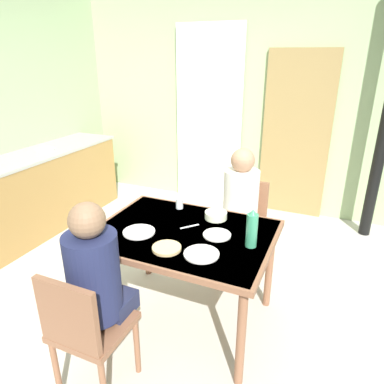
{
  "coord_description": "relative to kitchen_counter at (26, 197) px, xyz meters",
  "views": [
    {
      "loc": [
        1.27,
        -2.14,
        1.94
      ],
      "look_at": [
        0.34,
        0.01,
        1.01
      ],
      "focal_mm": 32.72,
      "sensor_mm": 36.0,
      "label": 1
    }
  ],
  "objects": [
    {
      "name": "ground_plane",
      "position": [
        1.86,
        -0.42,
        -0.45
      ],
      "size": [
        5.95,
        5.95,
        0.0
      ],
      "primitive_type": "plane",
      "color": "beige"
    },
    {
      "name": "wall_back",
      "position": [
        1.86,
        1.87,
        0.92
      ],
      "size": [
        4.59,
        0.1,
        2.73
      ],
      "primitive_type": "cube",
      "color": "#9CB581",
      "rests_on": "ground_plane"
    },
    {
      "name": "wall_left",
      "position": [
        -0.33,
        0.16,
        0.92
      ],
      "size": [
        0.1,
        3.44,
        2.73
      ],
      "primitive_type": "cube",
      "color": "#9CB385",
      "rests_on": "ground_plane"
    },
    {
      "name": "door_wooden",
      "position": [
        2.62,
        1.79,
        0.55
      ],
      "size": [
        0.8,
        0.05,
        2.0
      ],
      "primitive_type": "cube",
      "color": "olive",
      "rests_on": "ground_plane"
    },
    {
      "name": "curtain_panel",
      "position": [
        1.48,
        1.77,
        0.7
      ],
      "size": [
        0.9,
        0.03,
        2.29
      ],
      "primitive_type": "cube",
      "color": "white",
      "rests_on": "ground_plane"
    },
    {
      "name": "kitchen_counter",
      "position": [
        0.0,
        0.0,
        0.0
      ],
      "size": [
        0.61,
        2.58,
        0.91
      ],
      "color": "olive",
      "rests_on": "ground_plane"
    },
    {
      "name": "dining_table",
      "position": [
        2.2,
        -0.55,
        0.23
      ],
      "size": [
        1.26,
        0.95,
        0.76
      ],
      "color": "brown",
      "rests_on": "ground_plane"
    },
    {
      "name": "chair_near_diner",
      "position": [
        1.97,
        -1.38,
        0.05
      ],
      "size": [
        0.4,
        0.4,
        0.87
      ],
      "color": "brown",
      "rests_on": "ground_plane"
    },
    {
      "name": "chair_far_diner",
      "position": [
        2.41,
        0.27,
        0.05
      ],
      "size": [
        0.4,
        0.4,
        0.87
      ],
      "rotation": [
        0.0,
        0.0,
        3.14
      ],
      "color": "brown",
      "rests_on": "ground_plane"
    },
    {
      "name": "person_near_diner",
      "position": [
        1.97,
        -1.24,
        0.33
      ],
      "size": [
        0.3,
        0.37,
        0.77
      ],
      "color": "#232847",
      "rests_on": "ground_plane"
    },
    {
      "name": "person_far_diner",
      "position": [
        2.41,
        0.13,
        0.33
      ],
      "size": [
        0.3,
        0.37,
        0.77
      ],
      "rotation": [
        0.0,
        0.0,
        3.14
      ],
      "color": "silver",
      "rests_on": "ground_plane"
    },
    {
      "name": "water_bottle_green_near",
      "position": [
        2.69,
        -0.56,
        0.43
      ],
      "size": [
        0.07,
        0.07,
        0.26
      ],
      "color": "#368F66",
      "rests_on": "dining_table"
    },
    {
      "name": "serving_bowl_center",
      "position": [
        2.34,
        -0.26,
        0.33
      ],
      "size": [
        0.17,
        0.17,
        0.05
      ],
      "primitive_type": "cylinder",
      "color": "#E4EAC6",
      "rests_on": "dining_table"
    },
    {
      "name": "dinner_plate_near_left",
      "position": [
        1.92,
        -0.69,
        0.31
      ],
      "size": [
        0.23,
        0.23,
        0.01
      ],
      "primitive_type": "cylinder",
      "color": "white",
      "rests_on": "dining_table"
    },
    {
      "name": "dinner_plate_near_right",
      "position": [
        2.44,
        -0.51,
        0.31
      ],
      "size": [
        0.2,
        0.2,
        0.01
      ],
      "primitive_type": "cylinder",
      "color": "white",
      "rests_on": "dining_table"
    },
    {
      "name": "dinner_plate_far_center",
      "position": [
        2.43,
        -0.79,
        0.31
      ],
      "size": [
        0.23,
        0.23,
        0.01
      ],
      "primitive_type": "cylinder",
      "color": "white",
      "rests_on": "dining_table"
    },
    {
      "name": "drinking_glass_by_near_diner",
      "position": [
        2.0,
        -0.2,
        0.35
      ],
      "size": [
        0.06,
        0.06,
        0.09
      ],
      "primitive_type": "cylinder",
      "color": "silver",
      "rests_on": "dining_table"
    },
    {
      "name": "bread_plate_sliced",
      "position": [
        2.2,
        -0.82,
        0.32
      ],
      "size": [
        0.19,
        0.19,
        0.02
      ],
      "primitive_type": "cylinder",
      "color": "#DBB77A",
      "rests_on": "dining_table"
    },
    {
      "name": "cutlery_knife_near",
      "position": [
        2.21,
        -0.47,
        0.31
      ],
      "size": [
        0.11,
        0.12,
        0.0
      ],
      "primitive_type": "cube",
      "rotation": [
        0.0,
        0.0,
        0.86
      ],
      "color": "silver",
      "rests_on": "dining_table"
    },
    {
      "name": "cutlery_fork_near",
      "position": [
        1.67,
        -0.87,
        0.31
      ],
      "size": [
        0.02,
        0.15,
        0.0
      ],
      "primitive_type": "cube",
      "rotation": [
        0.0,
        0.0,
        1.52
      ],
      "color": "silver",
      "rests_on": "dining_table"
    }
  ]
}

